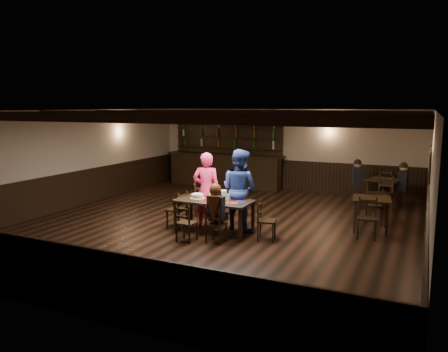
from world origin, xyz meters
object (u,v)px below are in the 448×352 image
at_px(dining_table, 214,203).
at_px(chair_near_right, 214,222).
at_px(chair_near_left, 185,221).
at_px(woman_pink, 207,190).
at_px(man_blue, 239,189).
at_px(bar_counter, 226,166).
at_px(cake, 197,196).

bearing_deg(dining_table, chair_near_right, -62.98).
relative_size(chair_near_left, woman_pink, 0.45).
distance_m(dining_table, man_blue, 0.71).
xyz_separation_m(chair_near_left, woman_pink, (-0.14, 1.26, 0.41)).
relative_size(dining_table, chair_near_right, 2.18).
height_order(woman_pink, bar_counter, bar_counter).
bearing_deg(cake, dining_table, -2.03).
relative_size(chair_near_right, man_blue, 0.42).
bearing_deg(dining_table, bar_counter, 112.39).
height_order(man_blue, cake, man_blue).
distance_m(chair_near_right, man_blue, 1.31).
xyz_separation_m(chair_near_left, bar_counter, (-1.97, 6.26, 0.26)).
xyz_separation_m(cake, bar_counter, (-1.80, 5.39, -0.07)).
xyz_separation_m(man_blue, cake, (-0.79, -0.55, -0.12)).
relative_size(chair_near_left, man_blue, 0.43).
xyz_separation_m(chair_near_right, man_blue, (0.03, 1.23, 0.47)).
distance_m(dining_table, chair_near_left, 0.91).
bearing_deg(bar_counter, chair_near_right, -67.08).
bearing_deg(cake, woman_pink, 86.36).
xyz_separation_m(chair_near_left, cake, (-0.17, 0.86, 0.34)).
bearing_deg(dining_table, woman_pink, 134.09).
relative_size(man_blue, bar_counter, 0.44).
distance_m(chair_near_left, chair_near_right, 0.62).
bearing_deg(man_blue, woman_pink, 24.73).
height_order(woman_pink, man_blue, man_blue).
height_order(chair_near_right, bar_counter, bar_counter).
height_order(dining_table, cake, cake).
distance_m(man_blue, cake, 0.97).
height_order(chair_near_right, woman_pink, woman_pink).
xyz_separation_m(dining_table, man_blue, (0.36, 0.56, 0.24)).
xyz_separation_m(chair_near_right, cake, (-0.76, 0.68, 0.34)).
bearing_deg(chair_near_left, chair_near_right, 17.27).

